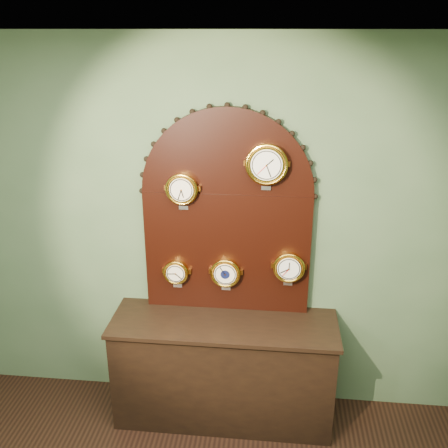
# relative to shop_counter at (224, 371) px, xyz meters

# --- Properties ---
(wall_back) EXTENTS (4.00, 0.00, 4.00)m
(wall_back) POSITION_rel_shop_counter_xyz_m (0.00, 0.27, 1.00)
(wall_back) COLOR #4C6847
(wall_back) RESTS_ON ground
(ceiling) EXTENTS (5.00, 5.00, 0.00)m
(ceiling) POSITION_rel_shop_counter_xyz_m (0.00, -2.23, 2.40)
(ceiling) COLOR white
(ceiling) RESTS_ON wall_back
(shop_counter) EXTENTS (1.60, 0.50, 0.80)m
(shop_counter) POSITION_rel_shop_counter_xyz_m (0.00, 0.00, 0.00)
(shop_counter) COLOR black
(shop_counter) RESTS_ON ground_plane
(display_board) EXTENTS (1.26, 0.06, 1.53)m
(display_board) POSITION_rel_shop_counter_xyz_m (0.00, 0.22, 1.23)
(display_board) COLOR black
(display_board) RESTS_ON shop_counter
(roman_clock) EXTENTS (0.22, 0.08, 0.28)m
(roman_clock) POSITION_rel_shop_counter_xyz_m (-0.30, 0.15, 1.38)
(roman_clock) COLOR gold
(roman_clock) RESTS_ON display_board
(arabic_clock) EXTENTS (0.28, 0.08, 0.33)m
(arabic_clock) POSITION_rel_shop_counter_xyz_m (0.27, 0.15, 1.57)
(arabic_clock) COLOR gold
(arabic_clock) RESTS_ON display_board
(hygrometer) EXTENTS (0.19, 0.08, 0.24)m
(hygrometer) POSITION_rel_shop_counter_xyz_m (-0.37, 0.15, 0.74)
(hygrometer) COLOR gold
(hygrometer) RESTS_ON display_board
(barometer) EXTENTS (0.22, 0.08, 0.27)m
(barometer) POSITION_rel_shop_counter_xyz_m (-0.00, 0.15, 0.75)
(barometer) COLOR gold
(barometer) RESTS_ON display_board
(tide_clock) EXTENTS (0.23, 0.08, 0.28)m
(tide_clock) POSITION_rel_shop_counter_xyz_m (0.45, 0.15, 0.82)
(tide_clock) COLOR gold
(tide_clock) RESTS_ON display_board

